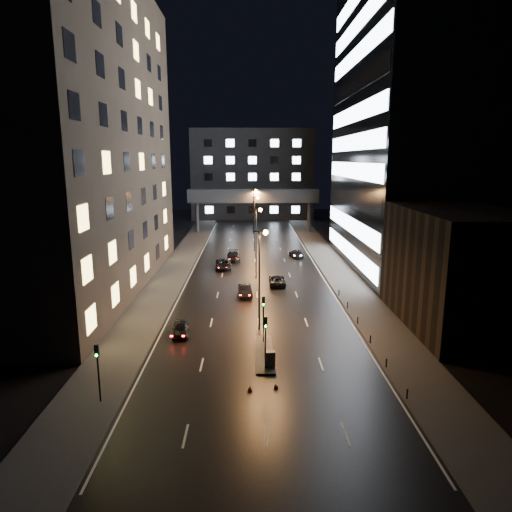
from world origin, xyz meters
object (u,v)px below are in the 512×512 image
object	(u,v)px
car_away_b	(245,291)
car_toward_a	(277,280)
car_away_c	(223,264)
car_away_d	(234,256)
car_away_a	(181,328)
utility_cabinet	(270,359)
car_toward_b	(296,253)

from	to	relation	value
car_away_b	car_toward_a	distance (m)	6.68
car_away_c	car_away_d	world-z (taller)	car_away_d
car_away_c	car_away_b	bearing A→B (deg)	-80.04
car_away_d	car_toward_a	size ratio (longest dim) A/B	1.09
car_away_a	car_away_b	xyz separation A→B (m)	(6.20, 12.89, 0.02)
car_away_b	car_away_d	distance (m)	20.33
utility_cabinet	car_toward_a	bearing A→B (deg)	80.32
car_toward_a	car_away_b	bearing A→B (deg)	49.88
car_toward_a	car_away_a	bearing A→B (deg)	59.94
car_away_b	car_away_d	world-z (taller)	car_away_d
car_toward_b	car_away_d	bearing A→B (deg)	6.52
car_away_b	car_toward_b	xyz separation A→B (m)	(8.79, 22.95, -0.04)
car_away_b	car_away_a	bearing A→B (deg)	-121.99
car_away_c	car_toward_a	distance (m)	12.14
car_away_a	car_away_b	size ratio (longest dim) A/B	0.93
car_away_d	utility_cabinet	xyz separation A→B (m)	(4.33, -40.48, 0.07)
car_toward_a	car_away_c	bearing A→B (deg)	-49.41
car_toward_a	utility_cabinet	xyz separation A→B (m)	(-2.13, -25.34, 0.16)
car_away_a	car_toward_a	xyz separation A→B (m)	(10.53, 17.98, -0.02)
car_toward_a	car_toward_b	size ratio (longest dim) A/B	1.04
car_away_d	car_toward_a	bearing A→B (deg)	-71.37
car_toward_a	utility_cabinet	size ratio (longest dim) A/B	3.55
car_away_a	car_toward_b	xyz separation A→B (m)	(14.99, 35.85, -0.01)
car_away_a	car_toward_b	distance (m)	38.85
car_away_b	car_away_c	size ratio (longest dim) A/B	0.82
car_away_b	utility_cabinet	xyz separation A→B (m)	(2.20, -20.26, 0.12)
car_away_c	car_away_d	bearing A→B (deg)	72.78
car_away_a	car_away_c	world-z (taller)	car_away_c
car_away_c	car_away_d	size ratio (longest dim) A/B	1.01
car_away_a	car_away_c	bearing A→B (deg)	79.30
car_toward_a	utility_cabinet	world-z (taller)	utility_cabinet
car_away_a	car_away_b	distance (m)	14.31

